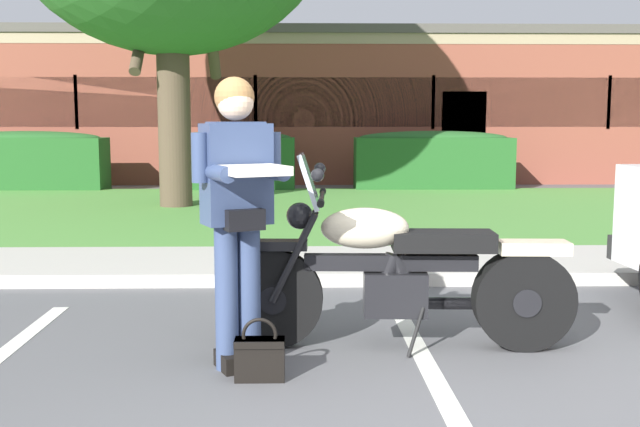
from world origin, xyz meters
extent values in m
cube|color=#B7B2A8|center=(0.00, 3.17, 0.06)|extent=(60.00, 0.20, 0.12)
cube|color=#B7B2A8|center=(0.00, 4.02, 0.04)|extent=(60.00, 1.50, 0.08)
cube|color=#518E3D|center=(0.00, 8.39, 0.03)|extent=(60.00, 7.25, 0.06)
cube|color=silver|center=(0.36, 0.20, 0.00)|extent=(0.16, 4.40, 0.01)
cylinder|color=black|center=(-0.58, 1.34, 0.32)|extent=(0.64, 0.13, 0.64)
cylinder|color=black|center=(-0.58, 1.34, 0.32)|extent=(0.18, 0.13, 0.18)
cylinder|color=black|center=(1.01, 1.27, 0.32)|extent=(0.65, 0.21, 0.64)
cylinder|color=black|center=(1.01, 1.27, 0.32)|extent=(0.19, 0.21, 0.18)
cube|color=black|center=(-0.58, 1.34, 0.67)|extent=(0.45, 0.16, 0.06)
cube|color=beige|center=(1.06, 1.27, 0.66)|extent=(0.45, 0.22, 0.08)
cylinder|color=black|center=(-0.45, 1.26, 0.60)|extent=(0.31, 0.06, 0.58)
cylinder|color=black|center=(-0.44, 1.42, 0.60)|extent=(0.31, 0.06, 0.58)
sphere|color=black|center=(-0.41, 1.34, 0.86)|extent=(0.17, 0.17, 0.17)
cylinder|color=black|center=(-0.27, 1.33, 0.98)|extent=(0.06, 0.72, 0.03)
cylinder|color=black|center=(-0.29, 0.97, 0.98)|extent=(0.05, 0.10, 0.04)
cylinder|color=black|center=(-0.26, 1.69, 0.98)|extent=(0.05, 0.10, 0.04)
sphere|color=black|center=(-0.31, 1.03, 1.14)|extent=(0.08, 0.08, 0.08)
sphere|color=black|center=(-0.28, 1.63, 1.14)|extent=(0.08, 0.08, 0.08)
cube|color=#B2BCC6|center=(-0.35, 1.33, 1.08)|extent=(0.16, 0.37, 0.35)
cube|color=black|center=(0.17, 1.31, 0.56)|extent=(1.10, 0.15, 0.10)
ellipsoid|color=beige|center=(0.00, 1.32, 0.78)|extent=(0.57, 0.34, 0.26)
cube|color=black|center=(0.50, 1.30, 0.70)|extent=(0.65, 0.31, 0.12)
cube|color=black|center=(0.20, 1.31, 0.36)|extent=(0.41, 0.26, 0.28)
cylinder|color=black|center=(0.16, 1.31, 0.52)|extent=(0.18, 0.13, 0.21)
cylinder|color=black|center=(0.23, 1.31, 0.52)|extent=(0.18, 0.13, 0.21)
cylinder|color=black|center=(0.57, 1.43, 0.26)|extent=(0.60, 0.11, 0.08)
cylinder|color=black|center=(0.77, 1.42, 0.26)|extent=(0.60, 0.11, 0.08)
cylinder|color=black|center=(0.31, 1.14, 0.15)|extent=(0.13, 0.12, 0.30)
cube|color=black|center=(-0.70, 0.97, 0.05)|extent=(0.20, 0.26, 0.10)
cube|color=black|center=(-0.83, 0.91, 0.05)|extent=(0.20, 0.26, 0.10)
cylinder|color=navy|center=(-0.71, 0.98, 0.43)|extent=(0.14, 0.14, 0.86)
cylinder|color=navy|center=(-0.84, 0.93, 0.43)|extent=(0.14, 0.14, 0.86)
cube|color=navy|center=(-0.78, 0.95, 1.15)|extent=(0.44, 0.36, 0.58)
cube|color=navy|center=(-0.78, 0.95, 1.42)|extent=(0.36, 0.31, 0.06)
sphere|color=beige|center=(-0.78, 0.95, 1.56)|extent=(0.21, 0.21, 0.21)
sphere|color=olive|center=(-0.78, 0.97, 1.59)|extent=(0.23, 0.23, 0.23)
cube|color=black|center=(-0.72, 0.84, 0.90)|extent=(0.24, 0.18, 0.12)
cylinder|color=navy|center=(-0.56, 0.87, 1.17)|extent=(0.22, 0.35, 0.09)
cylinder|color=navy|center=(-0.86, 0.74, 1.17)|extent=(0.22, 0.35, 0.09)
cylinder|color=navy|center=(-0.57, 1.03, 1.25)|extent=(0.10, 0.10, 0.28)
cylinder|color=navy|center=(-0.97, 0.85, 1.25)|extent=(0.10, 0.10, 0.28)
cube|color=beige|center=(-0.65, 0.68, 1.19)|extent=(0.42, 0.42, 0.05)
cube|color=black|center=(-0.64, 0.72, 0.12)|extent=(0.28, 0.12, 0.24)
cube|color=black|center=(-0.64, 0.72, 0.22)|extent=(0.28, 0.13, 0.04)
torus|color=black|center=(-0.64, 0.72, 0.26)|extent=(0.20, 0.02, 0.20)
cylinder|color=#4C3D2D|center=(-2.48, 8.92, 1.37)|extent=(0.53, 0.53, 2.75)
cylinder|color=#4C3D2D|center=(-1.87, 8.92, 2.85)|extent=(0.18, 1.36, 1.43)
cylinder|color=#4C3D2D|center=(-2.99, 8.92, 2.72)|extent=(0.18, 1.15, 1.18)
cube|color=#235623|center=(-6.08, 12.14, 0.55)|extent=(3.21, 0.90, 1.10)
ellipsoid|color=#235623|center=(-6.08, 12.14, 1.10)|extent=(3.05, 0.84, 0.28)
cube|color=#235623|center=(-1.89, 12.14, 0.55)|extent=(2.63, 0.90, 1.10)
ellipsoid|color=#235623|center=(-1.89, 12.14, 1.10)|extent=(2.50, 0.84, 0.28)
cube|color=#235623|center=(2.30, 12.14, 0.55)|extent=(3.24, 0.90, 1.10)
ellipsoid|color=#235623|center=(2.30, 12.14, 1.10)|extent=(3.08, 0.84, 0.28)
cube|color=brown|center=(-1.46, 18.82, 1.69)|extent=(23.41, 10.59, 3.38)
cube|color=#998466|center=(-1.46, 13.57, 3.26)|extent=(23.41, 0.10, 0.24)
cube|color=#4C4742|center=(-1.46, 18.82, 3.48)|extent=(23.65, 10.69, 0.20)
cube|color=#1E282D|center=(-1.46, 13.56, 1.86)|extent=(19.90, 0.06, 1.10)
cube|color=brown|center=(-5.44, 13.55, 1.86)|extent=(0.08, 0.04, 1.20)
cube|color=brown|center=(-1.46, 13.55, 1.86)|extent=(0.08, 0.04, 1.20)
cube|color=brown|center=(2.52, 13.55, 1.86)|extent=(0.08, 0.04, 1.20)
cube|color=brown|center=(6.50, 13.55, 1.86)|extent=(0.08, 0.04, 1.20)
cube|color=#473323|center=(3.23, 13.57, 1.05)|extent=(1.00, 0.08, 2.10)
camera|label=1|loc=(-0.39, -3.36, 1.46)|focal=42.05mm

